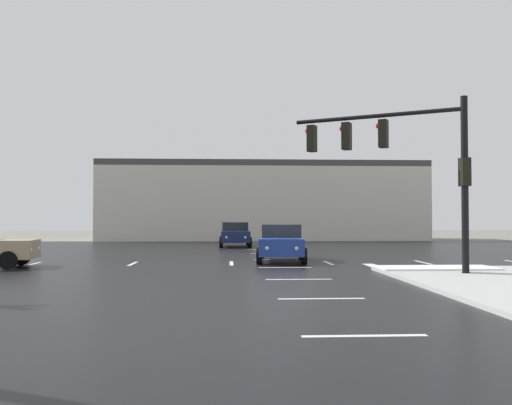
% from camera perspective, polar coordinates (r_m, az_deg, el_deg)
% --- Properties ---
extents(ground_plane, '(120.00, 120.00, 0.00)m').
position_cam_1_polar(ground_plane, '(22.80, 2.51, -6.34)').
color(ground_plane, slate).
extents(road_asphalt, '(44.00, 44.00, 0.02)m').
position_cam_1_polar(road_asphalt, '(22.80, 2.51, -6.31)').
color(road_asphalt, black).
rests_on(road_asphalt, ground_plane).
extents(snow_strip_curbside, '(4.00, 1.60, 0.06)m').
position_cam_1_polar(snow_strip_curbside, '(20.02, 18.12, -6.43)').
color(snow_strip_curbside, white).
rests_on(snow_strip_curbside, sidewalk_corner).
extents(lane_markings, '(36.15, 36.15, 0.01)m').
position_cam_1_polar(lane_markings, '(21.59, 6.06, -6.53)').
color(lane_markings, silver).
rests_on(lane_markings, road_asphalt).
extents(traffic_signal_mast, '(5.16, 3.07, 5.62)m').
position_cam_1_polar(traffic_signal_mast, '(19.08, 14.90, 4.99)').
color(traffic_signal_mast, black).
rests_on(traffic_signal_mast, sidewalk_corner).
extents(strip_building_background, '(27.06, 8.00, 6.57)m').
position_cam_1_polar(strip_building_background, '(47.86, 0.63, 0.07)').
color(strip_building_background, beige).
rests_on(strip_building_background, ground_plane).
extents(sedan_blue, '(2.36, 4.66, 1.58)m').
position_cam_1_polar(sedan_blue, '(23.89, 2.65, -4.07)').
color(sedan_blue, navy).
rests_on(sedan_blue, road_asphalt).
extents(sedan_navy, '(2.04, 4.55, 1.58)m').
position_cam_1_polar(sedan_navy, '(36.12, -2.18, -3.24)').
color(sedan_navy, '#141E47').
rests_on(sedan_navy, road_asphalt).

